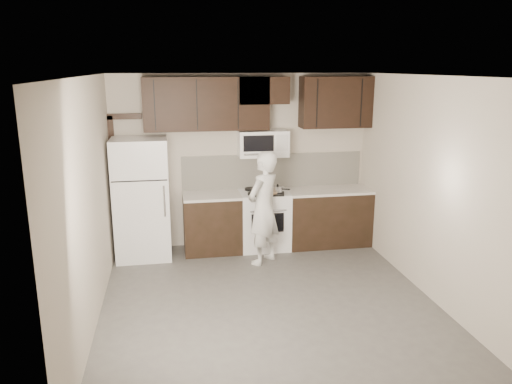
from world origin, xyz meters
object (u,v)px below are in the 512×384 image
object	(u,v)px
stove	(264,220)
refrigerator	(142,199)
person	(263,208)
microwave	(263,143)

from	to	relation	value
stove	refrigerator	xyz separation A→B (m)	(-1.85, -0.05, 0.44)
refrigerator	stove	bearing A→B (deg)	1.51
person	microwave	bearing A→B (deg)	-143.43
refrigerator	person	bearing A→B (deg)	-17.88
stove	refrigerator	world-z (taller)	refrigerator
refrigerator	person	size ratio (longest dim) A/B	1.09
stove	person	world-z (taller)	person
microwave	refrigerator	distance (m)	2.00
microwave	refrigerator	world-z (taller)	microwave
refrigerator	microwave	bearing A→B (deg)	5.15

